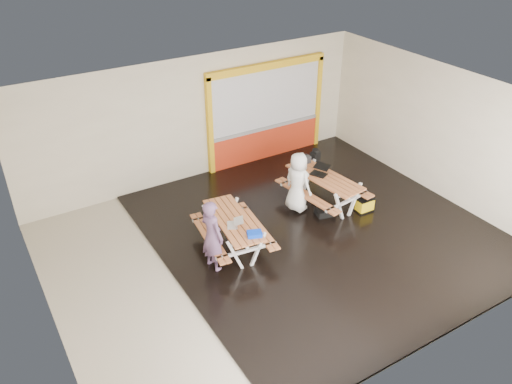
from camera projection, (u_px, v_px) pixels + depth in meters
room at (278, 180)px, 11.14m from camera, size 10.02×8.02×3.52m
deck at (319, 229)px, 12.58m from camera, size 7.50×7.98×0.05m
kiosk at (266, 114)px, 15.16m from camera, size 3.88×0.16×3.00m
picnic_table_left at (233, 226)px, 11.61m from camera, size 1.64×2.22×0.83m
picnic_table_right at (324, 183)px, 13.23m from camera, size 1.73×2.34×0.87m
person_left at (212, 236)px, 10.89m from camera, size 0.52×0.69×1.70m
person_right at (298, 182)px, 12.79m from camera, size 0.67×0.86×1.57m
laptop_left at (235, 223)px, 11.27m from camera, size 0.46×0.45×0.15m
laptop_right at (320, 171)px, 13.22m from camera, size 0.59×0.56×0.19m
blue_pouch at (255, 234)px, 10.94m from camera, size 0.37×0.32×0.09m
toolbox at (303, 160)px, 13.69m from camera, size 0.43×0.22×0.25m
backpack at (315, 157)px, 14.19m from camera, size 0.34×0.28×0.49m
dark_case at (325, 212)px, 13.03m from camera, size 0.52×0.43×0.17m
fluke_bag at (365, 205)px, 13.13m from camera, size 0.45×0.30×0.38m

